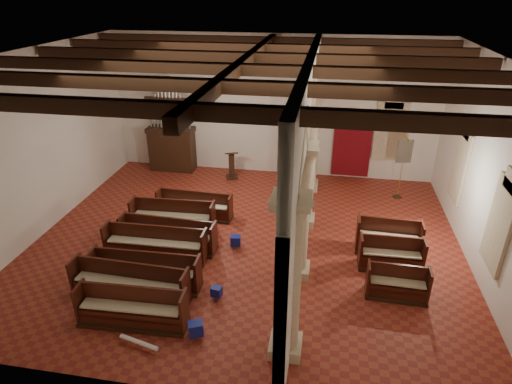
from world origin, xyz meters
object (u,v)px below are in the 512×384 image
object	(u,v)px
nave_pew_0	(133,312)
aisle_pew_0	(397,287)
lectern	(232,167)
processional_banner	(400,178)
pipe_organ	(172,141)

from	to	relation	value
nave_pew_0	aisle_pew_0	world-z (taller)	nave_pew_0
lectern	processional_banner	bearing A→B (deg)	-25.39
pipe_organ	nave_pew_0	size ratio (longest dim) A/B	1.58
processional_banner	nave_pew_0	world-z (taller)	processional_banner
nave_pew_0	lectern	bearing A→B (deg)	84.83
pipe_organ	lectern	xyz separation A→B (m)	(2.88, -0.55, -0.83)
pipe_organ	lectern	size ratio (longest dim) A/B	3.37
pipe_organ	processional_banner	world-z (taller)	pipe_organ
lectern	aisle_pew_0	distance (m)	9.35
lectern	aisle_pew_0	world-z (taller)	lectern
pipe_organ	processional_banner	size ratio (longest dim) A/B	1.68
processional_banner	aisle_pew_0	xyz separation A→B (m)	(-0.81, -6.33, -0.50)
pipe_organ	processional_banner	distance (m)	9.98
lectern	pipe_organ	bearing A→B (deg)	149.14
pipe_organ	aisle_pew_0	xyz separation A→B (m)	(9.09, -7.54, -1.05)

